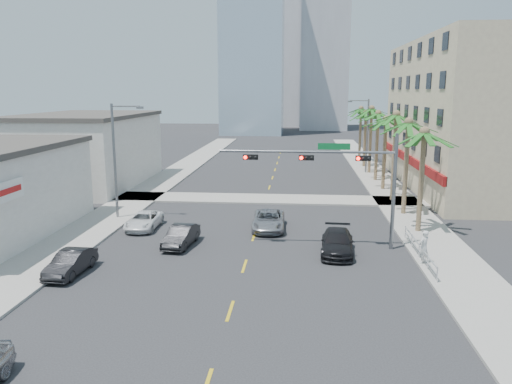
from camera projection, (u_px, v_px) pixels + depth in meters
ground at (236, 294)px, 24.90m from camera, size 260.00×260.00×0.00m
sidewalk_right at (401, 206)px, 43.39m from camera, size 4.00×120.00×0.15m
sidewalk_left at (133, 201)px, 45.43m from camera, size 4.00×120.00×0.15m
sidewalk_cross at (266, 199)px, 46.36m from camera, size 80.00×4.00×0.15m
building_right at (486, 115)px, 50.83m from camera, size 15.25×28.00×15.00m
building_left_far at (87, 151)px, 53.17m from camera, size 11.00×18.00×7.20m
tower_far_left at (253, 28)px, 113.54m from camera, size 14.00×14.00×48.00m
tower_far_right at (325, 10)px, 125.55m from camera, size 12.00×12.00×60.00m
tower_far_center at (280, 52)px, 143.01m from camera, size 16.00×16.00×42.00m
traffic_signal_mast at (343, 170)px, 31.17m from camera, size 11.12×0.54×7.20m
palm_tree_0 at (424, 133)px, 34.22m from camera, size 4.80×4.80×7.80m
palm_tree_1 at (409, 123)px, 39.23m from camera, size 4.80×4.80×8.16m
palm_tree_2 at (396, 116)px, 44.24m from camera, size 4.80×4.80×8.52m
palm_tree_3 at (386, 120)px, 49.45m from camera, size 4.80×4.80×7.80m
palm_tree_4 at (378, 114)px, 54.46m from camera, size 4.80×4.80×8.16m
palm_tree_5 at (372, 109)px, 59.47m from camera, size 4.80×4.80×8.52m
palm_tree_6 at (366, 113)px, 64.68m from camera, size 4.80×4.80×7.80m
palm_tree_7 at (361, 109)px, 69.69m from camera, size 4.80×4.80×8.16m
streetlight_left at (117, 155)px, 38.49m from camera, size 2.55×0.25×9.00m
streetlight_right at (366, 132)px, 60.06m from camera, size 2.55×0.25×9.00m
guardrail at (419, 249)px, 29.75m from camera, size 0.08×8.08×1.00m
car_parked_mid at (71, 263)px, 27.44m from camera, size 1.59×4.04×1.31m
car_parked_far at (144, 221)px, 36.55m from camera, size 2.03×4.38×1.22m
car_lane_left at (181, 236)px, 32.47m from camera, size 1.82×4.17×1.33m
car_lane_center at (269, 220)px, 36.35m from camera, size 2.36×4.95×1.36m
car_lane_right at (337, 242)px, 30.97m from camera, size 2.31×4.95×1.40m
pedestrian at (424, 247)px, 28.70m from camera, size 0.85×0.81×1.95m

